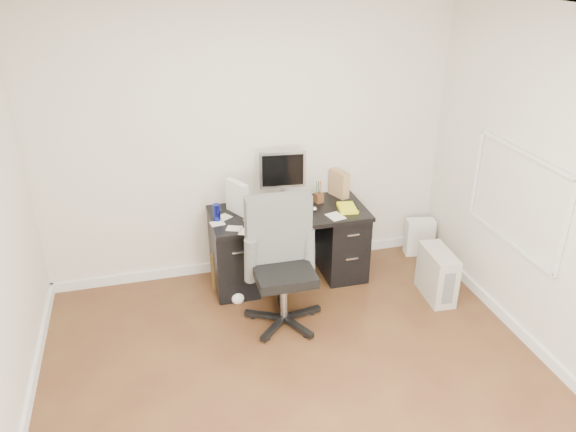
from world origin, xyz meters
name	(u,v)px	position (x,y,z in m)	size (l,w,h in m)	color
ground	(307,398)	(0.00, 0.00, 0.00)	(4.00, 4.00, 0.00)	#4E2719
room_shell	(314,193)	(0.03, 0.03, 1.66)	(4.02, 4.02, 2.71)	silver
desk	(289,243)	(0.30, 1.65, 0.40)	(1.50, 0.70, 0.75)	black
loose_papers	(270,216)	(0.10, 1.60, 0.75)	(1.10, 0.60, 0.00)	white
lcd_monitor	(283,178)	(0.28, 1.81, 1.03)	(0.45, 0.26, 0.56)	#B2B2B7
keyboard	(278,215)	(0.18, 1.57, 0.76)	(0.50, 0.17, 0.03)	black
computer_mouse	(314,209)	(0.53, 1.58, 0.78)	(0.06, 0.06, 0.06)	#B2B2B7
travel_mug	(217,212)	(-0.39, 1.64, 0.83)	(0.07, 0.07, 0.16)	navy
white_binder	(237,197)	(-0.18, 1.75, 0.91)	(0.13, 0.28, 0.32)	white
magazine_file	(339,184)	(0.89, 1.88, 0.88)	(0.11, 0.23, 0.27)	#A67450
pen_cup	(319,192)	(0.64, 1.78, 0.86)	(0.09, 0.09, 0.22)	#523117
yellow_book	(348,208)	(0.86, 1.55, 0.77)	(0.17, 0.22, 0.04)	#F9FB1B
paper_remote	(288,225)	(0.21, 1.35, 0.76)	(0.27, 0.22, 0.02)	white
office_chair	(284,266)	(0.07, 0.96, 0.58)	(0.65, 0.65, 1.16)	#4B4E4B
pc_tower	(437,274)	(1.58, 0.98, 0.24)	(0.22, 0.49, 0.49)	#B6B0A4
shopping_bag	(419,237)	(1.80, 1.78, 0.20)	(0.30, 0.21, 0.40)	white
wicker_basket	(232,264)	(-0.25, 1.76, 0.19)	(0.37, 0.37, 0.37)	#503818
desk_printer	(293,262)	(0.38, 1.78, 0.10)	(0.34, 0.28, 0.20)	slate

